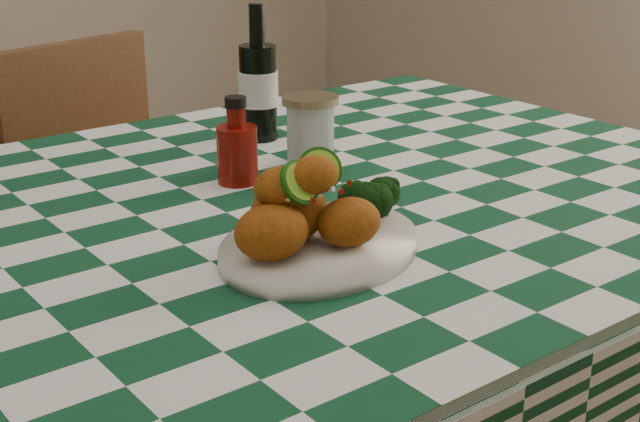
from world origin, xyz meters
TOP-DOWN VIEW (x-y plane):
  - plate at (0.02, -0.19)m, footprint 0.35×0.31m
  - fried_chicken_pile at (0.00, -0.19)m, footprint 0.17×0.12m
  - broccoli_side at (0.11, -0.18)m, footprint 0.07×0.07m
  - ketchup_bottle at (0.08, 0.10)m, footprint 0.07×0.07m
  - mason_jar at (0.23, 0.11)m, footprint 0.10×0.10m
  - beer_bottle at (0.24, 0.28)m, footprint 0.08×0.08m
  - wooden_chair_right at (0.21, 0.75)m, footprint 0.49×0.51m

SIDE VIEW (x-z plane):
  - wooden_chair_right at x=0.21m, z-range 0.00..0.88m
  - plate at x=0.02m, z-range 0.79..0.80m
  - broccoli_side at x=0.11m, z-range 0.80..0.86m
  - mason_jar at x=0.23m, z-range 0.79..0.90m
  - ketchup_bottle at x=0.08m, z-range 0.79..0.92m
  - fried_chicken_pile at x=0.00m, z-range 0.80..0.91m
  - beer_bottle at x=0.24m, z-range 0.79..1.02m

